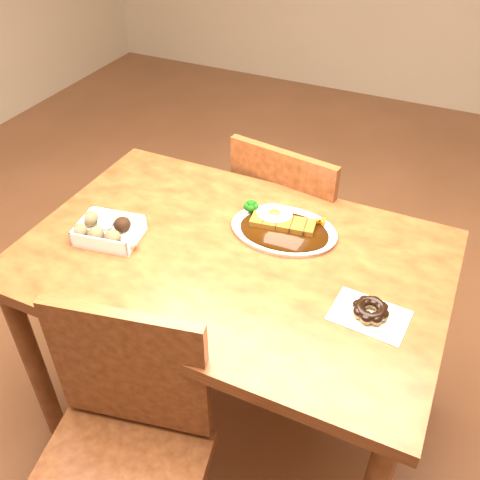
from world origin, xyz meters
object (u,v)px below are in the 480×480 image
at_px(chair_near, 120,458).
at_px(donut_box, 108,230).
at_px(pon_de_ring, 370,310).
at_px(chair_far, 294,228).
at_px(table, 232,280).
at_px(katsu_curry_plate, 282,227).

relative_size(chair_near, donut_box, 3.99).
bearing_deg(pon_de_ring, chair_far, 123.91).
bearing_deg(chair_near, table, 72.66).
height_order(table, pon_de_ring, pon_de_ring).
distance_m(table, pon_de_ring, 0.44).
distance_m(chair_far, katsu_curry_plate, 0.48).
distance_m(chair_far, donut_box, 0.78).
height_order(katsu_curry_plate, donut_box, katsu_curry_plate).
distance_m(chair_far, chair_near, 1.07).
bearing_deg(table, chair_near, -95.71).
bearing_deg(chair_near, pon_de_ring, 33.33).
bearing_deg(table, donut_box, -167.20).
bearing_deg(table, pon_de_ring, -9.34).
relative_size(chair_far, donut_box, 3.99).
bearing_deg(donut_box, pon_de_ring, 1.07).
bearing_deg(chair_far, table, 97.68).
distance_m(katsu_curry_plate, pon_de_ring, 0.40).
relative_size(chair_near, pon_de_ring, 4.42).
xyz_separation_m(katsu_curry_plate, pon_de_ring, (0.32, -0.23, 0.00)).
bearing_deg(chair_near, donut_box, 112.80).
distance_m(table, katsu_curry_plate, 0.22).
bearing_deg(chair_far, pon_de_ring, 132.56).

